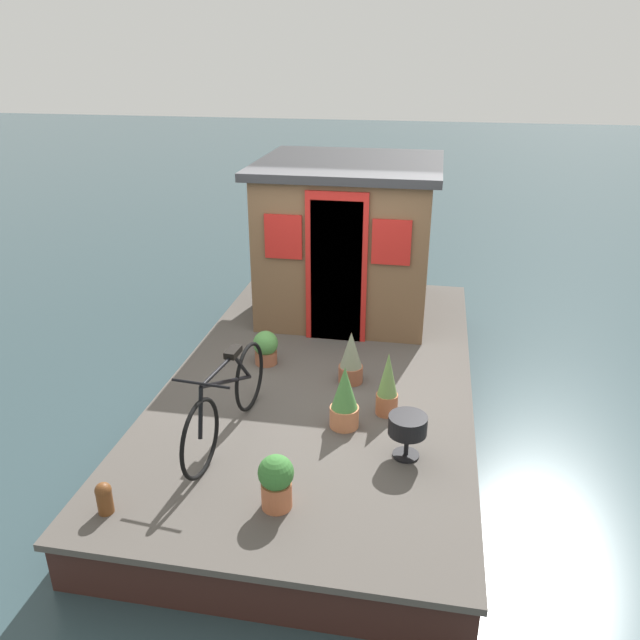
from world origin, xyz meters
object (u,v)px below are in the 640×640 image
mooring_bollard (104,497)px  bicycle (227,401)px  potted_plant_geranium (351,358)px  potted_plant_ivy (276,481)px  potted_plant_basil (388,385)px  charcoal_grill (408,427)px  houseboat_cabin (348,237)px  potted_plant_lavender (345,398)px  potted_plant_succulent (266,347)px

mooring_bollard → bicycle: bearing=-28.3°
potted_plant_geranium → potted_plant_ivy: size_ratio=1.26×
potted_plant_ivy → potted_plant_basil: 1.67m
bicycle → charcoal_grill: size_ratio=4.41×
houseboat_cabin → potted_plant_basil: bearing=-163.7°
bicycle → potted_plant_lavender: bearing=-69.6°
bicycle → potted_plant_lavender: bicycle is taller
houseboat_cabin → potted_plant_ivy: houseboat_cabin is taller
houseboat_cabin → mooring_bollard: 4.62m
houseboat_cabin → bicycle: bearing=169.1°
potted_plant_succulent → charcoal_grill: bearing=-132.0°
potted_plant_ivy → potted_plant_succulent: size_ratio=1.18×
bicycle → charcoal_grill: bicycle is taller
charcoal_grill → potted_plant_succulent: bearing=48.0°
houseboat_cabin → potted_plant_lavender: 2.97m
houseboat_cabin → bicycle: size_ratio=1.29×
bicycle → charcoal_grill: bearing=-90.0°
houseboat_cabin → charcoal_grill: 3.45m
potted_plant_geranium → bicycle: bearing=142.4°
potted_plant_basil → potted_plant_lavender: size_ratio=1.05×
charcoal_grill → mooring_bollard: bearing=117.2°
potted_plant_succulent → potted_plant_geranium: bearing=-104.1°
potted_plant_lavender → potted_plant_succulent: size_ratio=1.61×
charcoal_grill → mooring_bollard: size_ratio=1.50×
potted_plant_ivy → potted_plant_geranium: bearing=-8.0°
potted_plant_geranium → charcoal_grill: 1.39m
bicycle → charcoal_grill: (0.00, -1.60, -0.08)m
potted_plant_lavender → potted_plant_succulent: (1.10, 1.05, -0.10)m
potted_plant_geranium → mooring_bollard: size_ratio=2.15×
bicycle → potted_plant_geranium: bearing=-37.6°
potted_plant_ivy → houseboat_cabin: bearing=0.5°
potted_plant_basil → charcoal_grill: size_ratio=1.62×
potted_plant_ivy → mooring_bollard: bearing=103.3°
potted_plant_ivy → potted_plant_succulent: bearing=16.8°
potted_plant_basil → potted_plant_geranium: bearing=37.3°
potted_plant_succulent → mooring_bollard: 2.67m
bicycle → potted_plant_geranium: (1.23, -0.95, -0.11)m
bicycle → potted_plant_succulent: bearing=1.7°
potted_plant_lavender → charcoal_grill: potted_plant_lavender is taller
potted_plant_geranium → potted_plant_basil: 0.71m
bicycle → potted_plant_basil: 1.53m
houseboat_cabin → potted_plant_geranium: 2.15m
potted_plant_geranium → potted_plant_lavender: 0.86m
bicycle → potted_plant_ivy: bicycle is taller
potted_plant_succulent → charcoal_grill: (-1.48, -1.64, 0.10)m
mooring_bollard → potted_plant_basil: bearing=-47.8°
charcoal_grill → mooring_bollard: 2.49m
potted_plant_lavender → potted_plant_succulent: potted_plant_lavender is taller
houseboat_cabin → potted_plant_succulent: size_ratio=5.91×
houseboat_cabin → potted_plant_geranium: houseboat_cabin is taller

